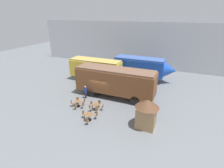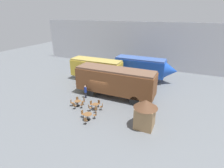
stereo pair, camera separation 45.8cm
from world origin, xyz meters
name	(u,v)px [view 2 (the right image)]	position (x,y,z in m)	size (l,w,h in m)	color
ground_plane	(102,96)	(0.00, 0.00, 0.00)	(80.00, 80.00, 0.00)	slate
backdrop_wall	(137,45)	(0.00, 15.57, 4.50)	(44.00, 0.15, 9.00)	silver
streamlined_locomotive	(144,67)	(3.60, 8.49, 2.26)	(9.99, 2.72, 3.71)	blue
passenger_coach_vintage	(96,68)	(-3.50, 4.89, 2.17)	(8.40, 2.64, 3.62)	gold
passenger_coach_wooden	(115,80)	(1.71, 0.63, 2.36)	(10.49, 2.87, 3.95)	brown
cafe_table_near	(78,102)	(-1.35, -3.66, 0.55)	(0.78, 0.78, 0.72)	black
cafe_table_mid	(88,115)	(1.32, -5.70, 0.60)	(0.88, 0.88, 0.76)	black
cafe_table_far	(95,106)	(0.99, -3.48, 0.55)	(0.75, 0.75, 0.74)	black
cafe_chair_0	(74,105)	(-1.31, -4.42, 0.51)	(0.36, 0.36, 0.87)	black
cafe_chair_1	(82,104)	(-0.61, -3.86, 0.51)	(0.38, 0.36, 0.87)	black
cafe_chair_2	(84,101)	(-0.94, -3.02, 0.51)	(0.39, 0.40, 0.87)	black
cafe_chair_3	(77,100)	(-1.83, -3.07, 0.51)	(0.40, 0.41, 0.87)	black
cafe_chair_4	(72,102)	(-2.06, -3.93, 0.51)	(0.39, 0.38, 0.87)	black
cafe_chair_5	(95,114)	(1.90, -5.13, 0.51)	(0.40, 0.40, 0.87)	black
cafe_chair_6	(83,113)	(0.54, -5.49, 0.51)	(0.38, 0.36, 0.87)	black
cafe_chair_7	(86,120)	(1.53, -6.49, 0.51)	(0.36, 0.38, 0.87)	black
cafe_chair_8	(99,103)	(1.01, -2.74, 0.51)	(0.36, 0.36, 0.87)	black
cafe_chair_9	(91,104)	(0.29, -3.24, 0.51)	(0.39, 0.37, 0.87)	black
cafe_chair_10	(89,107)	(0.54, -4.08, 0.51)	(0.40, 0.40, 0.87)	black
cafe_chair_11	(96,109)	(1.42, -4.10, 0.51)	(0.40, 0.40, 0.87)	black
cafe_chair_12	(102,106)	(1.71, -3.27, 0.51)	(0.39, 0.37, 0.87)	black
visitor_person	(85,91)	(-1.71, -1.33, 0.96)	(0.34, 0.34, 1.76)	#262633
ticket_kiosk	(145,112)	(7.05, -4.39, 1.67)	(2.34, 2.34, 3.00)	#99754C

